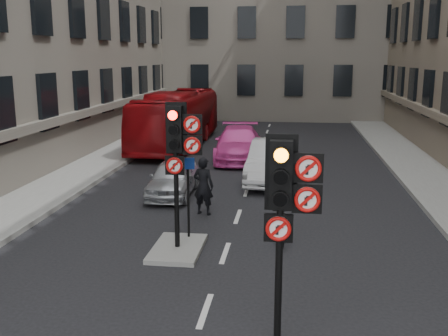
% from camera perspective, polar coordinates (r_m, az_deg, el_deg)
% --- Properties ---
extents(pavement_left, '(3.00, 50.00, 0.16)m').
position_cam_1_polar(pavement_left, '(21.52, -16.76, -0.95)').
color(pavement_left, gray).
rests_on(pavement_left, ground).
extents(centre_island, '(1.20, 2.00, 0.12)m').
position_cam_1_polar(centre_island, '(13.27, -5.08, -8.72)').
color(centre_island, gray).
rests_on(centre_island, ground).
extents(signal_near, '(0.91, 0.40, 3.58)m').
position_cam_1_polar(signal_near, '(8.37, 6.75, -3.17)').
color(signal_near, black).
rests_on(signal_near, ground).
extents(signal_far, '(0.91, 0.40, 3.58)m').
position_cam_1_polar(signal_far, '(12.54, -4.93, 2.59)').
color(signal_far, black).
rests_on(signal_far, centre_island).
extents(car_silver, '(1.52, 3.63, 1.23)m').
position_cam_1_polar(car_silver, '(18.23, -5.56, -1.08)').
color(car_silver, '#B8BBC0').
rests_on(car_silver, ground).
extents(car_white, '(1.93, 4.85, 1.57)m').
position_cam_1_polar(car_white, '(20.19, 5.33, 0.73)').
color(car_white, silver).
rests_on(car_white, ground).
extents(car_pink, '(2.46, 5.32, 1.50)m').
position_cam_1_polar(car_pink, '(24.34, 1.60, 2.68)').
color(car_pink, '#ED45AA').
rests_on(car_pink, ground).
extents(bus_red, '(2.80, 10.50, 2.90)m').
position_cam_1_polar(bus_red, '(28.00, -5.11, 5.34)').
color(bus_red, maroon).
rests_on(bus_red, ground).
extents(motorcycle, '(0.69, 1.77, 1.04)m').
position_cam_1_polar(motorcycle, '(13.77, 6.17, -5.93)').
color(motorcycle, black).
rests_on(motorcycle, ground).
extents(motorcyclist, '(0.74, 0.58, 1.79)m').
position_cam_1_polar(motorcyclist, '(15.92, -2.26, -1.96)').
color(motorcyclist, black).
rests_on(motorcyclist, ground).
extents(info_sign, '(0.36, 0.14, 2.11)m').
position_cam_1_polar(info_sign, '(13.49, -3.95, -1.99)').
color(info_sign, black).
rests_on(info_sign, centre_island).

